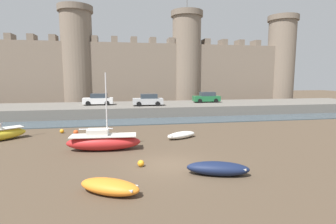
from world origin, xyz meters
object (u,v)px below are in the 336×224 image
object	(u,v)px
rowboat_foreground_centre	(181,135)
rowboat_foreground_right	(218,168)
sailboat_midflat_right	(103,141)
mooring_buoy_near_shore	(76,132)
car_quay_east	(148,100)
mooring_buoy_near_channel	(62,131)
car_quay_west	(98,99)
rowboat_near_channel_right	(110,186)
car_quay_centre_west	(207,97)
mooring_buoy_mid_mud	(141,163)

from	to	relation	value
rowboat_foreground_centre	rowboat_foreground_right	distance (m)	8.73
sailboat_midflat_right	mooring_buoy_near_shore	distance (m)	6.42
car_quay_east	rowboat_foreground_centre	bearing A→B (deg)	-84.65
mooring_buoy_near_channel	car_quay_west	bearing A→B (deg)	78.34
car_quay_west	rowboat_near_channel_right	bearing A→B (deg)	-84.82
rowboat_foreground_centre	car_quay_centre_west	size ratio (longest dim) A/B	0.74
rowboat_foreground_centre	car_quay_east	size ratio (longest dim) A/B	0.74
rowboat_near_channel_right	mooring_buoy_near_channel	bearing A→B (deg)	109.12
car_quay_centre_west	mooring_buoy_near_channel	bearing A→B (deg)	-145.03
rowboat_near_channel_right	car_quay_east	xyz separation A→B (m)	(4.41, 24.19, 1.81)
rowboat_near_channel_right	mooring_buoy_near_shore	world-z (taller)	rowboat_near_channel_right
car_quay_east	car_quay_centre_west	distance (m)	9.96
rowboat_foreground_centre	rowboat_foreground_right	bearing A→B (deg)	-90.43
sailboat_midflat_right	car_quay_west	xyz separation A→B (m)	(-1.70, 18.86, 1.51)
car_quay_east	sailboat_midflat_right	bearing A→B (deg)	-106.89
rowboat_foreground_right	rowboat_near_channel_right	bearing A→B (deg)	-167.27
rowboat_foreground_right	car_quay_west	size ratio (longest dim) A/B	0.85
rowboat_near_channel_right	sailboat_midflat_right	bearing A→B (deg)	95.23
rowboat_foreground_right	mooring_buoy_near_channel	distance (m)	16.63
mooring_buoy_near_channel	car_quay_east	bearing A→B (deg)	47.27
rowboat_foreground_right	sailboat_midflat_right	xyz separation A→B (m)	(-6.35, 6.15, 0.27)
mooring_buoy_mid_mud	car_quay_centre_west	distance (m)	26.88
rowboat_near_channel_right	mooring_buoy_near_shore	distance (m)	13.64
rowboat_foreground_centre	mooring_buoy_near_channel	distance (m)	11.40
rowboat_foreground_right	mooring_buoy_mid_mud	size ratio (longest dim) A/B	8.94
mooring_buoy_near_shore	rowboat_foreground_right	bearing A→B (deg)	-52.44
mooring_buoy_mid_mud	mooring_buoy_near_shore	size ratio (longest dim) A/B	0.88
sailboat_midflat_right	mooring_buoy_mid_mud	bearing A→B (deg)	-59.71
sailboat_midflat_right	mooring_buoy_near_channel	xyz separation A→B (m)	(-4.21, 6.69, -0.45)
rowboat_near_channel_right	rowboat_foreground_centre	xyz separation A→B (m)	(5.73, 10.01, -0.05)
rowboat_foreground_centre	mooring_buoy_mid_mud	world-z (taller)	rowboat_foreground_centre
mooring_buoy_mid_mud	car_quay_west	distance (m)	23.35
rowboat_foreground_centre	mooring_buoy_mid_mud	size ratio (longest dim) A/B	7.70
rowboat_near_channel_right	mooring_buoy_mid_mud	distance (m)	3.78
mooring_buoy_near_channel	sailboat_midflat_right	bearing A→B (deg)	-57.78
mooring_buoy_near_shore	car_quay_west	world-z (taller)	car_quay_west
rowboat_near_channel_right	rowboat_foreground_right	size ratio (longest dim) A/B	0.89
rowboat_near_channel_right	rowboat_foreground_right	bearing A→B (deg)	12.73
car_quay_west	rowboat_foreground_right	bearing A→B (deg)	-72.16
rowboat_foreground_centre	mooring_buoy_mid_mud	distance (m)	7.76
rowboat_foreground_centre	car_quay_west	bearing A→B (deg)	116.49
sailboat_midflat_right	mooring_buoy_near_channel	world-z (taller)	sailboat_midflat_right
sailboat_midflat_right	car_quay_centre_west	world-z (taller)	sailboat_midflat_right
mooring_buoy_near_shore	car_quay_west	size ratio (longest dim) A/B	0.11
rowboat_near_channel_right	rowboat_foreground_centre	distance (m)	11.53
sailboat_midflat_right	mooring_buoy_near_shore	size ratio (longest dim) A/B	12.52
car_quay_east	car_quay_west	xyz separation A→B (m)	(-6.79, 2.10, 0.00)
mooring_buoy_mid_mud	car_quay_east	bearing A→B (deg)	82.54
car_quay_east	car_quay_west	world-z (taller)	same
mooring_buoy_near_shore	car_quay_centre_west	world-z (taller)	car_quay_centre_west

